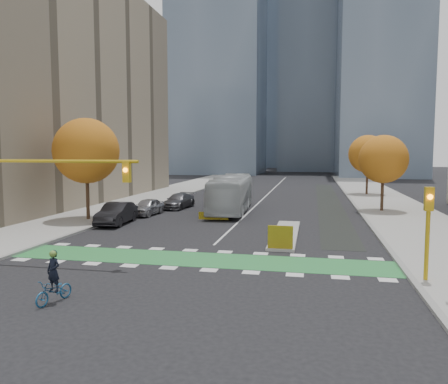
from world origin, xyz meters
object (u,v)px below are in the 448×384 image
at_px(cyclist, 54,285).
at_px(parked_car_c, 178,201).
at_px(traffic_signal_east, 428,219).
at_px(parked_car_b, 117,213).
at_px(tree_east_near, 383,159).
at_px(traffic_signal_west, 35,182).
at_px(bus, 231,193).
at_px(parked_car_a, 147,207).
at_px(tree_east_far, 368,154).
at_px(tree_west, 86,151).
at_px(hazard_board, 280,237).

relative_size(cyclist, parked_car_c, 0.40).
distance_m(traffic_signal_east, parked_car_b, 22.67).
xyz_separation_m(tree_east_near, cyclist, (-15.56, -27.86, -4.21)).
relative_size(traffic_signal_west, parked_car_b, 1.69).
height_order(tree_east_near, parked_car_c, tree_east_near).
bearing_deg(parked_car_c, traffic_signal_west, -85.89).
relative_size(tree_east_near, traffic_signal_east, 1.73).
bearing_deg(parked_car_b, tree_east_near, 23.74).
xyz_separation_m(traffic_signal_west, parked_car_c, (0.74, 21.40, -3.32)).
relative_size(traffic_signal_east, bus, 0.34).
bearing_deg(parked_car_a, tree_east_near, 21.42).
bearing_deg(tree_east_near, parked_car_b, -152.12).
bearing_deg(tree_east_far, traffic_signal_west, -117.95).
bearing_deg(tree_east_far, cyclist, -110.11).
height_order(tree_east_far, parked_car_c, tree_east_far).
xyz_separation_m(tree_west, parked_car_b, (3.00, -1.11, -4.79)).
xyz_separation_m(tree_west, bus, (10.35, 7.53, -3.91)).
xyz_separation_m(traffic_signal_west, traffic_signal_east, (18.43, 0.00, -1.30)).
bearing_deg(tree_east_near, traffic_signal_west, -131.52).
bearing_deg(hazard_board, tree_west, 154.01).
distance_m(tree_east_near, cyclist, 32.19).
height_order(traffic_signal_east, parked_car_c, traffic_signal_east).
bearing_deg(tree_east_near, tree_west, -157.38).
distance_m(tree_west, cyclist, 20.37).
distance_m(hazard_board, parked_car_a, 17.09).
distance_m(bus, parked_car_a, 7.79).
relative_size(bus, parked_car_b, 2.43).
height_order(bus, parked_car_a, bus).
height_order(tree_east_near, parked_car_b, tree_east_near).
bearing_deg(parked_car_c, cyclist, -76.19).
distance_m(tree_west, parked_car_a, 7.18).
relative_size(hazard_board, tree_west, 0.17).
bearing_deg(tree_west, parked_car_c, 61.60).
bearing_deg(tree_west, traffic_signal_east, -29.07).
height_order(parked_car_a, parked_car_c, parked_car_a).
distance_m(traffic_signal_west, parked_car_b, 11.89).
xyz_separation_m(tree_west, traffic_signal_east, (22.50, -12.51, -2.88)).
height_order(hazard_board, parked_car_c, hazard_board).
bearing_deg(parked_car_a, parked_car_b, -91.32).
distance_m(tree_west, traffic_signal_east, 25.90).
distance_m(cyclist, parked_car_b, 17.61).
height_order(parked_car_b, parked_car_c, parked_car_b).
bearing_deg(traffic_signal_east, parked_car_c, 129.59).
height_order(hazard_board, parked_car_b, parked_car_b).
relative_size(traffic_signal_west, cyclist, 4.33).
bearing_deg(traffic_signal_east, tree_west, 150.93).
relative_size(tree_west, parked_car_a, 1.92).
bearing_deg(cyclist, parked_car_b, 121.05).
relative_size(tree_west, parked_car_c, 1.67).
bearing_deg(hazard_board, parked_car_c, 123.85).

